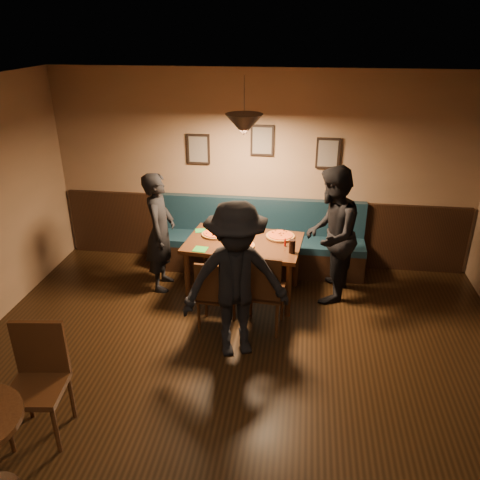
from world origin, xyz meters
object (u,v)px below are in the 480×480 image
Objects in this scene: chair_near_left at (216,293)px; diner_left at (160,232)px; cafe_chair_far at (36,387)px; chair_near_right at (264,290)px; soda_glass at (292,246)px; booth_bench at (259,238)px; diner_front at (236,281)px; dining_table at (244,268)px; tabasco_bottle at (285,242)px; diner_right at (331,235)px.

diner_left is (-0.90, 0.85, 0.35)m from chair_near_left.
chair_near_left is 0.88× the size of cafe_chair_far.
soda_glass is at bearing 63.89° from chair_near_right.
booth_bench reaches higher than chair_near_left.
chair_near_right is 0.67m from diner_front.
soda_glass is at bearing -63.45° from booth_bench.
chair_near_left is at bearing -147.63° from soda_glass.
diner_left reaches higher than soda_glass.
chair_near_left reaches higher than dining_table.
tabasco_bottle is 0.11× the size of cafe_chair_far.
cafe_chair_far reaches higher than soda_glass.
diner_right reaches higher than cafe_chair_far.
dining_table is 0.83× the size of diner_front.
diner_right reaches higher than dining_table.
chair_near_right is 8.95× the size of tabasco_bottle.
booth_bench is 3.71m from cafe_chair_far.
chair_near_left is 0.52× the size of diner_right.
soda_glass is at bearing -62.07° from tabasco_bottle.
cafe_chair_far is (-1.76, -1.90, 0.01)m from chair_near_right.
diner_right is 1.71× the size of cafe_chair_far.
booth_bench is at bearing 103.90° from chair_near_right.
diner_front is at bearing -53.30° from chair_near_left.
chair_near_right is 0.63× the size of diner_left.
tabasco_bottle is at bearing 78.54° from chair_near_right.
diner_front is 15.42× the size of tabasco_bottle.
diner_right is at bearing -140.28° from cafe_chair_far.
cafe_chair_far is (-1.21, -1.83, 0.06)m from chair_near_left.
tabasco_bottle is at bearing -135.02° from cafe_chair_far.
diner_left is at bearing 113.65° from diner_front.
chair_near_left is 0.67m from diner_front.
diner_right reaches higher than booth_bench.
tabasco_bottle is (0.75, 0.71, 0.38)m from chair_near_left.
tabasco_bottle is (-0.56, -0.17, -0.05)m from diner_right.
booth_bench is at bearing 69.35° from diner_front.
chair_near_left is at bearing -130.84° from cafe_chair_far.
cafe_chair_far is (-1.56, -3.36, 0.02)m from booth_bench.
diner_front reaches higher than soda_glass.
dining_table is at bearing -96.92° from diner_left.
diner_front is at bearing -111.76° from tabasco_bottle.
dining_table is 0.82m from soda_glass.
cafe_chair_far is (-2.53, -2.72, -0.37)m from diner_right.
cafe_chair_far is (-1.96, -2.54, -0.32)m from tabasco_bottle.
chair_near_right is 0.58× the size of diner_front.
chair_near_right is at bearing -107.38° from tabasco_bottle.
booth_bench is 3.28× the size of chair_near_left.
cafe_chair_far reaches higher than chair_near_left.
booth_bench is at bearing 86.03° from dining_table.
dining_table is at bearing -99.49° from booth_bench.
diner_right is 3.73m from cafe_chair_far.
booth_bench is 2.07× the size of dining_table.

